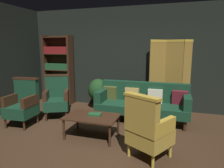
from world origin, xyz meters
TOP-DOWN VIEW (x-y plane):
  - ground_plane at (0.00, 0.00)m, footprint 10.00×10.00m
  - back_wall at (0.00, 2.45)m, footprint 7.20×0.10m
  - folding_screen at (1.21, 2.35)m, footprint 1.25×0.41m
  - bookshelf at (-2.15, 2.19)m, footprint 0.90×0.32m
  - velvet_couch at (0.55, 1.46)m, footprint 2.12×0.78m
  - coffee_table at (-0.22, 0.22)m, footprint 1.00×0.64m
  - armchair_gilt_accent at (0.90, -0.23)m, footprint 0.79×0.79m
  - armchair_wing_left at (-1.50, 1.03)m, footprint 0.77×0.77m
  - armchair_wing_right at (-1.93, 0.34)m, footprint 0.62×0.61m
  - potted_plant at (-0.78, 1.97)m, footprint 0.55×0.55m
  - book_green_cloth at (-0.18, 0.28)m, footprint 0.26×0.19m

SIDE VIEW (x-z plane):
  - ground_plane at x=0.00m, z-range 0.00..0.00m
  - coffee_table at x=-0.22m, z-range 0.16..0.58m
  - book_green_cloth at x=-0.18m, z-range 0.42..0.46m
  - velvet_couch at x=0.55m, z-range 0.02..0.90m
  - potted_plant at x=-0.78m, z-range 0.07..0.91m
  - armchair_gilt_accent at x=0.90m, z-range -0.03..1.01m
  - armchair_wing_left at x=-1.50m, z-range -0.03..1.01m
  - armchair_wing_right at x=-1.93m, z-range -0.03..1.01m
  - folding_screen at x=1.21m, z-range 0.04..1.94m
  - bookshelf at x=-2.15m, z-range 0.05..2.10m
  - back_wall at x=0.00m, z-range 0.00..2.80m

